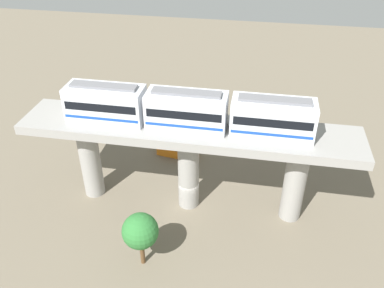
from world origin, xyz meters
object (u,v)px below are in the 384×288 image
object	(u,v)px
parked_car_orange	(177,149)
parked_car_red	(256,132)
tree_near_viaduct	(140,231)
train	(187,110)

from	to	relation	value
parked_car_orange	parked_car_red	size ratio (longest dim) A/B	1.04
parked_car_red	tree_near_viaduct	world-z (taller)	tree_near_viaduct
train	tree_near_viaduct	distance (m)	10.29
parked_car_red	parked_car_orange	bearing A→B (deg)	-55.45
parked_car_orange	parked_car_red	world-z (taller)	same
train	tree_near_viaduct	xyz separation A→B (m)	(7.62, -2.16, -6.57)
train	parked_car_red	size ratio (longest dim) A/B	4.79
parked_car_orange	tree_near_viaduct	bearing A→B (deg)	11.20
parked_car_orange	tree_near_viaduct	size ratio (longest dim) A/B	0.90
train	parked_car_red	bearing A→B (deg)	155.99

